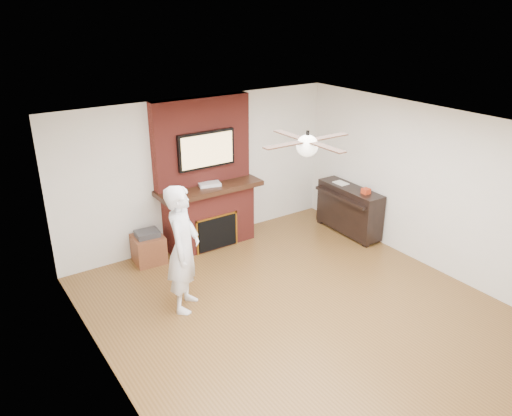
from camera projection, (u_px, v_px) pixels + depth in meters
room_shell at (304, 228)px, 6.26m from camera, size 5.36×5.86×2.86m
fireplace at (207, 189)px, 8.31m from camera, size 1.78×0.64×2.50m
tv at (206, 150)px, 8.01m from camera, size 1.00×0.08×0.60m
ceiling_fan at (307, 145)px, 5.85m from camera, size 1.21×1.21×0.31m
person at (183, 249)px, 6.54m from camera, size 0.75×0.77×1.77m
side_table at (149, 248)px, 7.96m from camera, size 0.50×0.50×0.54m
piano at (349, 209)px, 8.89m from camera, size 0.52×1.34×0.96m
cable_box at (209, 184)px, 8.19m from camera, size 0.39×0.28×0.05m
candle_orange at (210, 245)px, 8.48m from camera, size 0.07×0.07×0.10m
candle_green at (210, 245)px, 8.51m from camera, size 0.07×0.07×0.08m
candle_cream at (217, 243)px, 8.54m from camera, size 0.08×0.08×0.11m
candle_blue at (221, 244)px, 8.55m from camera, size 0.06×0.06×0.07m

